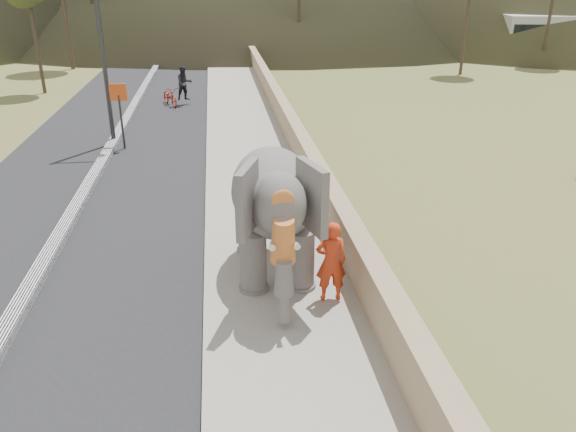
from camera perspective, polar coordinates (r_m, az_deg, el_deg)
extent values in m
plane|color=olive|center=(9.87, 0.38, -13.95)|extent=(160.00, 160.00, 0.00)
cube|color=black|center=(19.16, -18.84, 3.99)|extent=(7.00, 120.00, 0.03)
cube|color=black|center=(19.13, -18.87, 4.26)|extent=(0.35, 120.00, 0.22)
cube|color=#9E9687|center=(18.76, -3.72, 5.02)|extent=(3.00, 120.00, 0.15)
cube|color=tan|center=(18.78, 1.31, 6.61)|extent=(0.30, 120.00, 1.10)
cylinder|color=#303136|center=(21.83, -18.53, 17.09)|extent=(0.16, 0.16, 8.00)
cylinder|color=#2D2D33|center=(21.49, -16.53, 9.07)|extent=(0.08, 0.08, 2.00)
cube|color=#DC4B14|center=(21.26, -16.87, 11.94)|extent=(0.60, 0.05, 0.60)
imported|color=#B2B1B8|center=(47.97, 16.75, 16.24)|extent=(4.24, 1.73, 1.44)
imported|color=#B93113|center=(10.71, 4.40, -4.62)|extent=(0.60, 0.39, 1.64)
imported|color=maroon|center=(28.56, -11.90, 11.82)|extent=(1.25, 1.87, 0.93)
imported|color=black|center=(28.40, -10.49, 13.13)|extent=(0.98, 0.89, 1.65)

